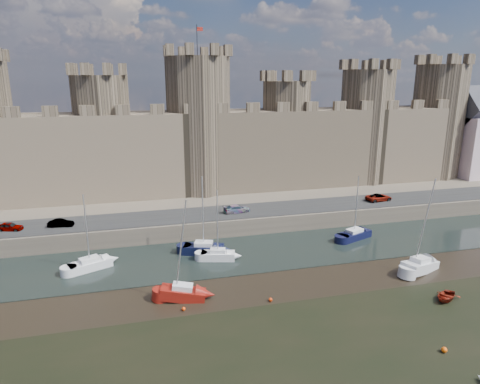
% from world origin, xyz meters
% --- Properties ---
extents(ground, '(160.00, 160.00, 0.00)m').
position_xyz_m(ground, '(0.00, 0.00, 0.00)').
color(ground, black).
rests_on(ground, ground).
extents(water_channel, '(160.00, 12.00, 0.08)m').
position_xyz_m(water_channel, '(0.00, 24.00, 0.04)').
color(water_channel, black).
rests_on(water_channel, ground).
extents(quay, '(160.00, 60.00, 2.50)m').
position_xyz_m(quay, '(0.00, 60.00, 1.25)').
color(quay, '#4C443A').
rests_on(quay, ground).
extents(road, '(160.00, 7.00, 0.10)m').
position_xyz_m(road, '(0.00, 34.00, 2.55)').
color(road, black).
rests_on(road, quay).
extents(castle, '(108.50, 11.00, 29.00)m').
position_xyz_m(castle, '(-0.64, 48.00, 11.67)').
color(castle, '#42382B').
rests_on(castle, quay).
extents(car_0, '(3.63, 2.20, 1.16)m').
position_xyz_m(car_0, '(-25.99, 33.50, 3.08)').
color(car_0, gray).
rests_on(car_0, quay).
extents(car_1, '(3.46, 1.56, 1.10)m').
position_xyz_m(car_1, '(-19.59, 33.35, 3.05)').
color(car_1, gray).
rests_on(car_1, quay).
extents(car_2, '(4.28, 2.24, 1.18)m').
position_xyz_m(car_2, '(5.15, 33.61, 3.09)').
color(car_2, gray).
rests_on(car_2, quay).
extents(car_3, '(4.65, 2.58, 1.23)m').
position_xyz_m(car_3, '(29.24, 33.85, 3.12)').
color(car_3, gray).
rests_on(car_3, quay).
extents(sailboat_0, '(5.32, 3.80, 9.29)m').
position_xyz_m(sailboat_0, '(-15.28, 24.02, 0.74)').
color(sailboat_0, silver).
rests_on(sailboat_0, ground).
extents(sailboat_1, '(5.51, 3.53, 10.31)m').
position_xyz_m(sailboat_1, '(-1.32, 25.28, 0.81)').
color(sailboat_1, black).
rests_on(sailboat_1, ground).
extents(sailboat_2, '(4.49, 2.64, 9.09)m').
position_xyz_m(sailboat_2, '(0.08, 22.93, 0.75)').
color(sailboat_2, silver).
rests_on(sailboat_2, ground).
extents(sailboat_3, '(5.56, 3.73, 9.09)m').
position_xyz_m(sailboat_3, '(20.27, 25.25, 0.72)').
color(sailboat_3, black).
rests_on(sailboat_3, ground).
extents(sailboat_4, '(4.90, 2.75, 10.81)m').
position_xyz_m(sailboat_4, '(-5.36, 14.23, 0.78)').
color(sailboat_4, maroon).
rests_on(sailboat_4, ground).
extents(sailboat_5, '(5.63, 3.94, 11.33)m').
position_xyz_m(sailboat_5, '(22.64, 13.93, 0.80)').
color(sailboat_5, silver).
rests_on(sailboat_5, ground).
extents(dinghy_4, '(4.04, 3.83, 0.68)m').
position_xyz_m(dinghy_4, '(20.99, 7.43, 0.34)').
color(dinghy_4, maroon).
rests_on(dinghy_4, ground).
extents(buoy_1, '(0.40, 0.40, 0.40)m').
position_xyz_m(buoy_1, '(-5.57, 12.00, 0.20)').
color(buoy_1, red).
rests_on(buoy_1, ground).
extents(buoy_3, '(0.41, 0.41, 0.41)m').
position_xyz_m(buoy_3, '(3.31, 11.58, 0.20)').
color(buoy_3, red).
rests_on(buoy_3, ground).
extents(buoy_5, '(0.50, 0.50, 0.50)m').
position_xyz_m(buoy_5, '(14.82, 0.03, 0.25)').
color(buoy_5, '#DE5109').
rests_on(buoy_5, ground).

